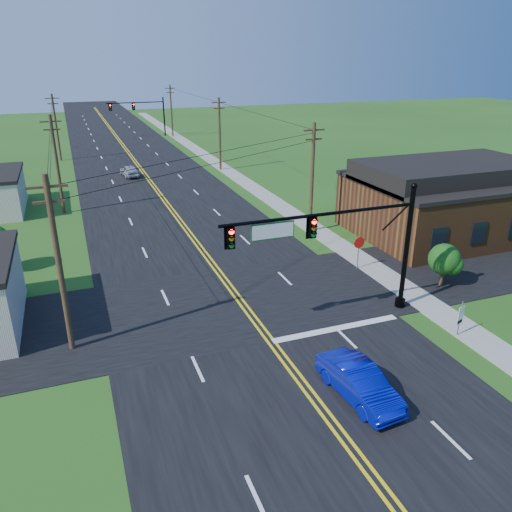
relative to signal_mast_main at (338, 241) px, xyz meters
name	(u,v)px	position (x,y,z in m)	size (l,w,h in m)	color
ground	(334,432)	(-4.34, -8.00, -4.75)	(260.00, 260.00, 0.00)	#254F16
road_main	(142,172)	(-4.34, 42.00, -4.73)	(16.00, 220.00, 0.04)	black
road_cross	(237,301)	(-4.34, 4.00, -4.73)	(70.00, 10.00, 0.04)	black
sidewalk	(246,183)	(6.16, 32.00, -4.71)	(2.00, 160.00, 0.08)	gray
signal_mast_main	(338,241)	(0.00, 0.00, 0.00)	(11.30, 0.60, 7.48)	black
signal_mast_far	(139,111)	(0.10, 72.00, -0.20)	(10.98, 0.60, 7.48)	black
brick_building	(444,205)	(15.66, 10.00, -2.40)	(14.20, 11.20, 4.70)	brown
utility_pole_left_a	(59,263)	(-13.84, 2.00, -0.03)	(1.80, 0.28, 9.00)	#39281A
utility_pole_left_b	(57,163)	(-13.84, 27.00, -0.03)	(1.80, 0.28, 9.00)	#39281A
utility_pole_left_c	(56,126)	(-13.84, 54.00, -0.03)	(1.80, 0.28, 9.00)	#39281A
utility_pole_right_a	(312,177)	(5.46, 14.00, -0.03)	(1.80, 0.28, 9.00)	#39281A
utility_pole_right_b	(220,133)	(5.46, 40.00, -0.03)	(1.80, 0.28, 9.00)	#39281A
utility_pole_right_c	(171,110)	(5.46, 70.00, -0.03)	(1.80, 0.28, 9.00)	#39281A
tree_right_back	(352,185)	(11.66, 18.00, -2.15)	(3.00, 3.00, 4.10)	#39281A
shrub_corner	(444,259)	(8.66, 1.50, -2.90)	(2.00, 2.00, 2.86)	#39281A
blue_car	(359,383)	(-2.33, -6.48, -4.00)	(1.60, 4.58, 1.51)	#0812B5
distant_car	(129,171)	(-6.06, 40.19, -4.05)	(1.64, 4.09, 1.39)	silver
route_sign	(461,316)	(5.32, -3.89, -3.56)	(0.49, 0.19, 2.05)	slate
stop_sign	(359,246)	(5.06, 5.75, -3.03)	(0.85, 0.10, 2.38)	slate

